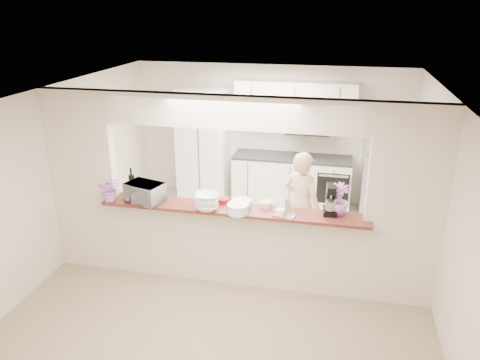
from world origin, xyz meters
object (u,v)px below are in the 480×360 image
(refrigerator, at_px, (385,168))
(stand_mixer, at_px, (330,200))
(person, at_px, (301,206))
(toaster_oven, at_px, (145,193))

(refrigerator, distance_m, stand_mixer, 2.76)
(refrigerator, height_order, stand_mixer, refrigerator)
(stand_mixer, relative_size, person, 0.23)
(stand_mixer, bearing_deg, toaster_oven, -176.03)
(refrigerator, distance_m, person, 2.19)
(toaster_oven, bearing_deg, refrigerator, 57.64)
(refrigerator, relative_size, stand_mixer, 4.57)
(refrigerator, distance_m, toaster_oven, 4.24)
(refrigerator, height_order, toaster_oven, refrigerator)
(toaster_oven, height_order, stand_mixer, stand_mixer)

